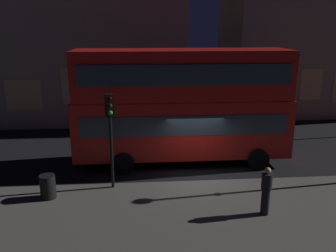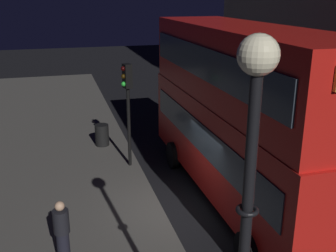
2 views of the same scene
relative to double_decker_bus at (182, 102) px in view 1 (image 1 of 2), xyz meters
name	(u,v)px [view 1 (image 1 of 2)]	position (x,y,z in m)	size (l,w,h in m)	color
ground_plane	(197,178)	(0.45, -1.96, -2.99)	(80.00, 80.00, 0.00)	black
sidewalk_slab	(219,235)	(0.45, -6.48, -2.93)	(44.00, 7.94, 0.12)	#4C4944
building_plain_facade	(326,5)	(12.11, 10.90, 4.96)	(14.69, 7.65, 15.90)	tan
double_decker_bus	(182,102)	(0.00, 0.00, 0.00)	(10.12, 2.84, 5.38)	red
traffic_light_near_kerb	(110,121)	(-3.11, -2.87, -0.13)	(0.37, 0.39, 3.81)	black
pedestrian	(266,191)	(2.26, -5.42, -1.99)	(0.37, 0.37, 1.72)	black
litter_bin	(48,187)	(-5.48, -3.60, -2.42)	(0.58, 0.58, 0.91)	black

